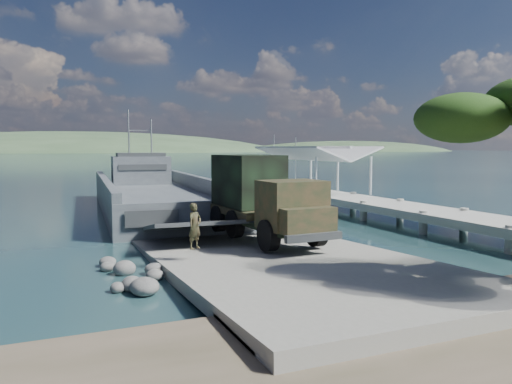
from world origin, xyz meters
name	(u,v)px	position (x,y,z in m)	size (l,w,h in m)	color
ground	(280,267)	(0.00, 0.00, 0.00)	(1400.00, 1400.00, 0.00)	#1C3B44
boat_ramp	(291,266)	(0.00, -1.00, 0.25)	(10.00, 18.00, 0.50)	gray
shoreline_rocks	(132,279)	(-6.20, 0.50, 0.00)	(3.20, 5.60, 0.90)	#4D4D4B
distant_headlands	(100,152)	(50.00, 560.00, 0.00)	(1000.00, 240.00, 48.00)	#324C2F
pier	(320,188)	(13.00, 18.77, 1.60)	(6.40, 44.00, 6.10)	gray
landing_craft	(154,201)	(-0.99, 21.43, 0.78)	(9.95, 32.46, 9.52)	#454B51
military_truck	(261,197)	(0.98, 4.23, 2.60)	(3.39, 9.26, 4.23)	black
soldier	(195,235)	(-3.51, 0.91, 1.47)	(0.71, 0.46, 1.93)	black
sailboat_near	(274,188)	(16.02, 34.45, 0.37)	(2.35, 5.80, 6.87)	silver
sailboat_far	(296,185)	(20.34, 37.28, 0.35)	(3.43, 5.64, 6.62)	silver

